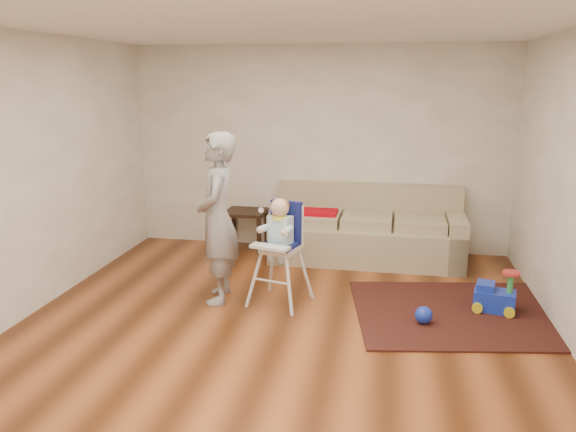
% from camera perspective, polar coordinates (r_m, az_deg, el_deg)
% --- Properties ---
extents(ground, '(5.50, 5.50, 0.00)m').
position_cam_1_polar(ground, '(5.26, -0.78, -11.69)').
color(ground, '#47210C').
rests_on(ground, ground).
extents(room_envelope, '(5.04, 5.52, 2.72)m').
position_cam_1_polar(room_envelope, '(5.28, 0.24, 9.59)').
color(room_envelope, '#BCB5A3').
rests_on(room_envelope, ground).
extents(sofa, '(2.41, 1.02, 0.92)m').
position_cam_1_polar(sofa, '(7.19, 8.01, -0.84)').
color(sofa, tan).
rests_on(sofa, ground).
extents(side_table, '(0.53, 0.53, 0.53)m').
position_cam_1_polar(side_table, '(7.66, -4.28, -1.37)').
color(side_table, black).
rests_on(side_table, ground).
extents(area_rug, '(2.44, 1.98, 0.02)m').
position_cam_1_polar(area_rug, '(5.91, 17.90, -9.33)').
color(area_rug, black).
rests_on(area_rug, ground).
extents(ride_on_toy, '(0.44, 0.35, 0.42)m').
position_cam_1_polar(ride_on_toy, '(5.95, 20.31, -7.06)').
color(ride_on_toy, '#1831BF').
rests_on(ride_on_toy, area_rug).
extents(toy_ball, '(0.17, 0.17, 0.17)m').
position_cam_1_polar(toy_ball, '(5.50, 13.62, -9.75)').
color(toy_ball, '#1831BF').
rests_on(toy_ball, area_rug).
extents(high_chair, '(0.63, 0.63, 1.11)m').
position_cam_1_polar(high_chair, '(5.72, -0.83, -3.78)').
color(high_chair, silver).
rests_on(high_chair, ground).
extents(adult, '(0.53, 0.71, 1.75)m').
position_cam_1_polar(adult, '(5.75, -7.17, -0.26)').
color(adult, gray).
rests_on(adult, ground).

